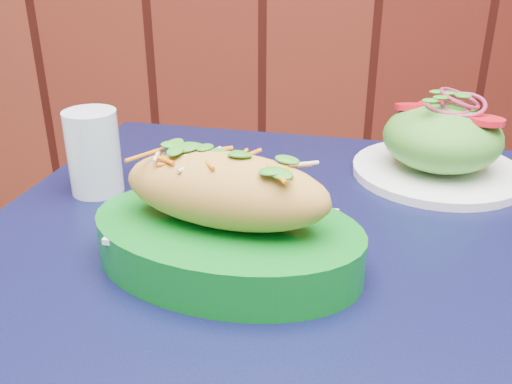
{
  "coord_description": "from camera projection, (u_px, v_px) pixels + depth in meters",
  "views": [
    {
      "loc": [
        -0.42,
        0.94,
        1.07
      ],
      "look_at": [
        -0.42,
        1.5,
        0.81
      ],
      "focal_mm": 40.0,
      "sensor_mm": 36.0,
      "label": 1
    }
  ],
  "objects": [
    {
      "name": "cafe_table",
      "position": [
        312.0,
        329.0,
        0.64
      ],
      "size": [
        0.96,
        0.96,
        0.75
      ],
      "rotation": [
        0.0,
        0.0,
        -0.23
      ],
      "color": "black",
      "rests_on": "ground"
    },
    {
      "name": "water_glass",
      "position": [
        94.0,
        152.0,
        0.74
      ],
      "size": [
        0.07,
        0.07,
        0.11
      ],
      "primitive_type": "cylinder",
      "color": "silver",
      "rests_on": "cafe_table"
    },
    {
      "name": "banh_mi_basket",
      "position": [
        226.0,
        223.0,
        0.57
      ],
      "size": [
        0.33,
        0.27,
        0.13
      ],
      "rotation": [
        0.0,
        0.0,
        -0.35
      ],
      "color": "#0A6F1B",
      "rests_on": "cafe_table"
    },
    {
      "name": "salad_plate",
      "position": [
        441.0,
        144.0,
        0.79
      ],
      "size": [
        0.24,
        0.24,
        0.12
      ],
      "rotation": [
        0.0,
        0.0,
        0.11
      ],
      "color": "white",
      "rests_on": "cafe_table"
    }
  ]
}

